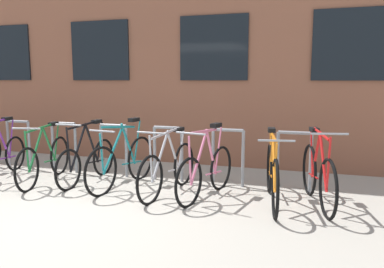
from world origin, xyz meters
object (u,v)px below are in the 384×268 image
(bicycle_red, at_px, (318,175))
(bicycle_pink, at_px, (206,171))
(bicycle_green, at_px, (45,159))
(bicycle_black, at_px, (87,159))
(bicycle_teal, at_px, (122,161))
(bicycle_silver, at_px, (169,168))
(bicycle_orange, at_px, (272,174))

(bicycle_red, relative_size, bicycle_pink, 1.05)
(bicycle_green, distance_m, bicycle_pink, 2.73)
(bicycle_red, bearing_deg, bicycle_black, 178.55)
(bicycle_pink, bearing_deg, bicycle_teal, 174.88)
(bicycle_pink, relative_size, bicycle_silver, 0.92)
(bicycle_red, xyz_separation_m, bicycle_pink, (-1.51, -0.12, -0.02))
(bicycle_green, distance_m, bicycle_teal, 1.35)
(bicycle_red, xyz_separation_m, bicycle_silver, (-2.08, -0.11, -0.03))
(bicycle_black, bearing_deg, bicycle_teal, -7.22)
(bicycle_green, bearing_deg, bicycle_pink, 0.04)
(bicycle_teal, height_order, bicycle_silver, bicycle_teal)
(bicycle_red, height_order, bicycle_pink, bicycle_red)
(bicycle_pink, bearing_deg, bicycle_red, 4.59)
(bicycle_green, height_order, bicycle_pink, bicycle_pink)
(bicycle_orange, relative_size, bicycle_green, 1.05)
(bicycle_black, distance_m, bicycle_pink, 2.08)
(bicycle_black, height_order, bicycle_green, bicycle_black)
(bicycle_red, bearing_deg, bicycle_green, -178.34)
(bicycle_black, bearing_deg, bicycle_red, -1.45)
(bicycle_orange, height_order, bicycle_green, bicycle_orange)
(bicycle_orange, distance_m, bicycle_pink, 0.92)
(bicycle_teal, relative_size, bicycle_silver, 1.02)
(bicycle_pink, xyz_separation_m, bicycle_silver, (-0.58, 0.01, -0.00))
(bicycle_black, relative_size, bicycle_silver, 0.95)
(bicycle_green, distance_m, bicycle_silver, 2.16)
(bicycle_teal, bearing_deg, bicycle_pink, -5.12)
(bicycle_pink, xyz_separation_m, bicycle_teal, (-1.39, 0.12, 0.02))
(bicycle_red, xyz_separation_m, bicycle_green, (-4.24, -0.12, -0.03))
(bicycle_red, distance_m, bicycle_teal, 2.89)
(bicycle_green, xyz_separation_m, bicycle_silver, (2.16, 0.01, 0.00))
(bicycle_black, relative_size, bicycle_green, 0.95)
(bicycle_red, height_order, bicycle_silver, bicycle_red)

